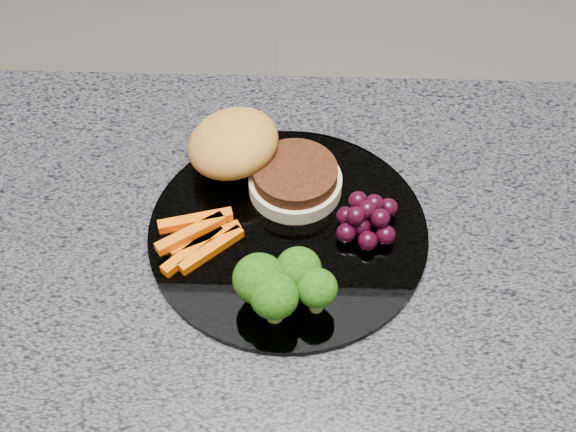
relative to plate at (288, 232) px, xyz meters
name	(u,v)px	position (x,y,z in m)	size (l,w,h in m)	color
countertop	(208,314)	(-0.07, -0.08, -0.02)	(1.20, 0.60, 0.04)	#4A4B54
plate	(288,232)	(0.00, 0.00, 0.00)	(0.26, 0.26, 0.01)	white
burger	(255,159)	(-0.03, 0.07, 0.02)	(0.17, 0.14, 0.05)	beige
carrot_sticks	(198,237)	(-0.08, -0.02, 0.01)	(0.08, 0.08, 0.02)	#E55C03
broccoli	(282,283)	(0.00, -0.08, 0.03)	(0.09, 0.07, 0.05)	olive
grape_bunch	(368,218)	(0.07, 0.00, 0.02)	(0.06, 0.06, 0.03)	black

